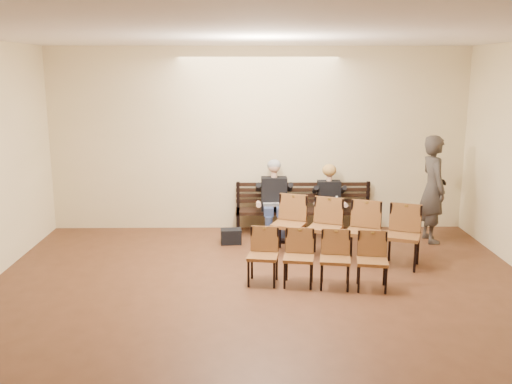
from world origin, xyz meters
The scene contains 11 objects.
ground centered at (0.00, 0.00, 0.00)m, with size 10.00×10.00×0.00m, color #57311D.
room_walls centered at (0.00, 0.79, 2.54)m, with size 8.02×10.01×3.51m.
bench centered at (0.87, 4.65, 0.23)m, with size 2.60×0.90×0.45m, color black.
seated_man centered at (0.29, 4.53, 0.72)m, with size 0.60×0.83×1.44m, color black, non-canonical shape.
seated_woman centered at (1.33, 4.53, 0.62)m, with size 0.53×0.73×1.23m, color black, non-canonical shape.
laptop centered at (0.26, 4.38, 0.58)m, with size 0.34×0.27×0.25m, color silver.
water_bottle centered at (1.42, 4.25, 0.56)m, with size 0.07×0.07×0.22m, color silver.
bag centered at (-0.51, 3.94, 0.13)m, with size 0.36×0.25×0.27m, color black.
passerby centered at (3.12, 4.05, 1.11)m, with size 0.81×0.53×2.23m, color #36302C.
chair_row_front centered at (1.36, 3.04, 0.49)m, with size 2.41×0.54×0.99m, color brown.
chair_row_back centered at (0.78, 1.86, 0.41)m, with size 1.99×0.45×0.82m, color brown.
Camera 1 is at (-0.21, -5.90, 3.07)m, focal length 40.00 mm.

